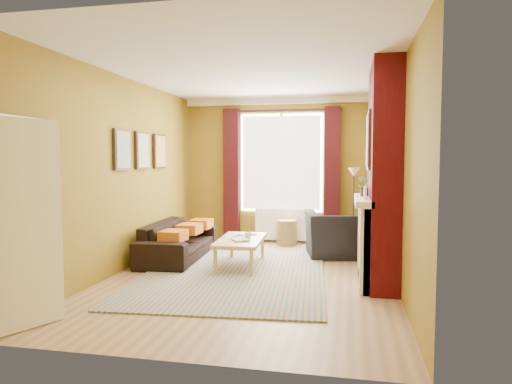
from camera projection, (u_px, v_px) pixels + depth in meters
ground at (252, 276)px, 6.30m from camera, size 5.50×5.50×0.00m
room_walls at (300, 176)px, 6.36m from camera, size 3.82×5.54×2.83m
striped_rug at (233, 275)px, 6.34m from camera, size 2.74×3.62×0.02m
sofa at (179, 240)px, 7.44m from camera, size 0.92×2.09×0.60m
armchair at (342, 234)px, 7.55m from camera, size 1.33×1.22×0.75m
coffee_table at (241, 241)px, 6.85m from camera, size 0.71×1.31×0.42m
wicker_stool at (287, 233)px, 8.60m from camera, size 0.44×0.44×0.47m
floor_lamp at (354, 185)px, 8.13m from camera, size 0.26×0.26×1.47m
book_a at (233, 240)px, 6.64m from camera, size 0.35×0.38×0.03m
book_b at (244, 234)px, 7.24m from camera, size 0.30×0.31×0.02m
mug at (248, 236)px, 6.77m from camera, size 0.12×0.12×0.10m
tv_remote at (236, 237)px, 6.95m from camera, size 0.06×0.17×0.02m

